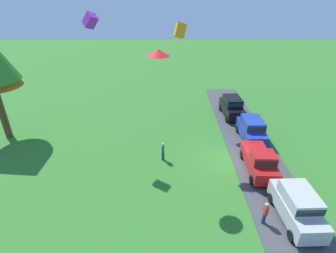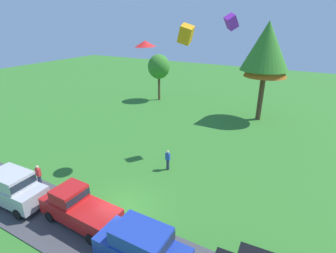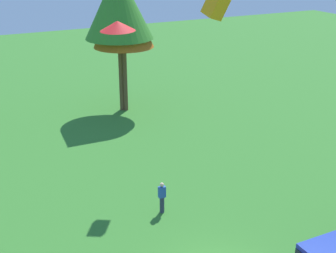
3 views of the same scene
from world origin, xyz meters
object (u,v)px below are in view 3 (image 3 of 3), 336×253
tree_lone_near (123,17)px  kite_delta_low_drifter (118,26)px  tree_far_right (118,4)px  kite_box_over_trees (216,6)px  person_beside_suv (162,197)px

tree_lone_near → kite_delta_low_drifter: size_ratio=6.52×
tree_far_right → kite_delta_low_drifter: 16.55m
kite_box_over_trees → tree_lone_near: bearing=82.8°
tree_lone_near → tree_far_right: bearing=146.6°
person_beside_suv → kite_delta_low_drifter: size_ratio=1.11×
person_beside_suv → kite_delta_low_drifter: bearing=174.2°
kite_box_over_trees → person_beside_suv: bearing=145.7°
tree_far_right → kite_box_over_trees: bearing=-96.3°
tree_lone_near → kite_box_over_trees: 17.20m
tree_lone_near → kite_box_over_trees: bearing=-97.2°
kite_delta_low_drifter → tree_far_right: bearing=69.4°
kite_delta_low_drifter → kite_box_over_trees: bearing=-21.4°
kite_delta_low_drifter → kite_box_over_trees: kite_box_over_trees is taller
person_beside_suv → tree_far_right: size_ratio=0.15×
person_beside_suv → tree_lone_near: bearing=75.2°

